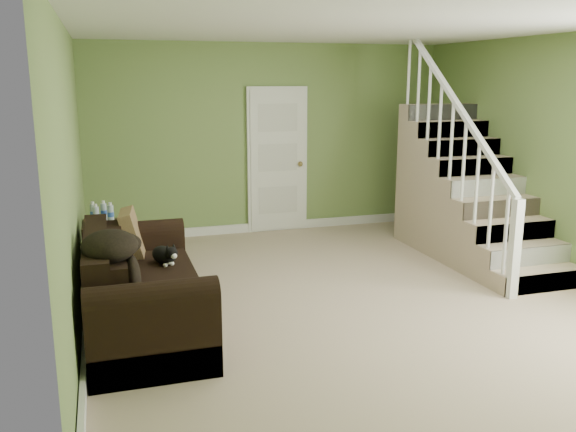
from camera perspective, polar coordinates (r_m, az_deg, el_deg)
floor at (r=6.26m, az=5.08°, el=-7.17°), size 5.00×5.50×0.01m
ceiling at (r=5.90m, az=5.60°, el=17.29°), size 5.00×5.50×0.01m
wall_back at (r=8.53m, az=-1.74°, el=7.20°), size 5.00×0.04×2.60m
wall_front at (r=3.60m, az=22.14°, el=-1.54°), size 5.00×0.04×2.60m
wall_left at (r=5.51m, az=-19.55°, el=3.37°), size 0.04×5.50×2.60m
wall_right at (r=7.26m, az=23.97°, el=5.12°), size 0.04×5.50×2.60m
baseboard_back at (r=8.71m, az=-1.63°, el=-0.96°), size 5.00×0.04×0.12m
baseboard_left at (r=5.83m, az=-18.34°, el=-8.72°), size 0.04×5.50×0.12m
baseboard_right at (r=7.49m, az=22.94°, el=-4.31°), size 0.04×5.50×0.12m
door at (r=8.55m, az=-0.99°, el=5.23°), size 0.86×0.12×2.02m
staircase at (r=7.82m, az=16.13°, el=1.30°), size 1.00×2.51×2.82m
sofa at (r=5.43m, az=-13.79°, el=-6.98°), size 0.94×2.18×0.86m
side_table at (r=6.93m, az=-16.64°, el=-2.99°), size 0.54×0.54×0.83m
cat at (r=5.68m, az=-11.54°, el=-3.63°), size 0.30×0.45×0.22m
banana at (r=5.01m, az=-11.62°, el=-6.62°), size 0.08×0.18×0.05m
throw_pillow at (r=6.08m, az=-14.33°, el=-1.70°), size 0.28×0.50×0.49m
throw_blanket at (r=4.81m, az=-16.35°, el=-2.69°), size 0.43×0.56×0.23m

